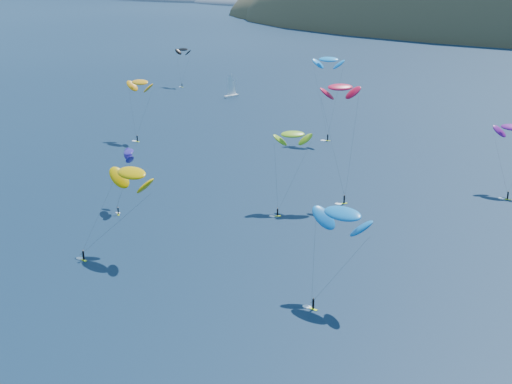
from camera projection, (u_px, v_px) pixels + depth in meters
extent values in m
ellipsoid|color=#3D3526|center=(401.00, 26.00, 638.79)|extent=(340.00, 240.00, 120.00)
ellipsoid|color=slate|center=(278.00, 4.00, 840.45)|extent=(240.00, 180.00, 44.00)
cube|color=silver|center=(231.00, 96.00, 286.08)|extent=(3.30, 6.71, 0.78)
cylinder|color=silver|center=(232.00, 85.00, 284.98)|extent=(0.12, 0.12, 9.08)
cube|color=#D9FF1C|center=(137.00, 142.00, 218.24)|extent=(1.61, 0.56, 0.09)
cylinder|color=black|center=(137.00, 138.00, 217.92)|extent=(0.37, 0.37, 1.69)
sphere|color=#8C6047|center=(137.00, 135.00, 217.61)|extent=(0.28, 0.28, 0.28)
ellipsoid|color=#FFA110|center=(140.00, 82.00, 218.41)|extent=(10.01, 5.18, 5.43)
cube|color=#D9FF1C|center=(84.00, 260.00, 134.09)|extent=(1.62, 0.75, 0.09)
cylinder|color=black|center=(83.00, 255.00, 133.78)|extent=(0.37, 0.37, 1.67)
sphere|color=#8C6047|center=(83.00, 251.00, 133.47)|extent=(0.28, 0.28, 0.28)
ellipsoid|color=#CEA200|center=(132.00, 173.00, 134.87)|extent=(12.13, 7.40, 6.31)
cube|color=#D9FF1C|center=(277.00, 216.00, 156.61)|extent=(1.40, 1.21, 0.08)
cylinder|color=black|center=(278.00, 212.00, 156.32)|extent=(0.34, 0.34, 1.54)
sphere|color=#8C6047|center=(278.00, 208.00, 156.04)|extent=(0.26, 0.26, 0.26)
ellipsoid|color=#82BB1E|center=(293.00, 134.00, 160.16)|extent=(8.99, 8.17, 4.66)
cube|color=#D9FF1C|center=(328.00, 141.00, 219.23)|extent=(1.71, 0.86, 0.09)
cylinder|color=black|center=(328.00, 137.00, 218.90)|extent=(0.39, 0.39, 1.76)
sphere|color=#8C6047|center=(328.00, 134.00, 218.57)|extent=(0.30, 0.30, 0.30)
ellipsoid|color=#0F8AE7|center=(329.00, 59.00, 216.15)|extent=(10.05, 6.41, 5.18)
cube|color=#D9FF1C|center=(313.00, 309.00, 115.69)|extent=(1.59, 0.72, 0.08)
cylinder|color=black|center=(313.00, 304.00, 115.39)|extent=(0.36, 0.36, 1.64)
sphere|color=#8C6047|center=(313.00, 299.00, 115.08)|extent=(0.28, 0.28, 0.28)
ellipsoid|color=#0C6BBD|center=(343.00, 214.00, 116.62)|extent=(11.59, 6.98, 6.05)
cube|color=#D9FF1C|center=(507.00, 199.00, 167.12)|extent=(1.58, 0.49, 0.09)
cylinder|color=black|center=(508.00, 195.00, 166.81)|extent=(0.37, 0.37, 1.68)
sphere|color=#8C6047|center=(508.00, 192.00, 166.50)|extent=(0.28, 0.28, 0.28)
cube|color=#D9FF1C|center=(344.00, 203.00, 164.42)|extent=(1.49, 1.44, 0.09)
cylinder|color=black|center=(344.00, 199.00, 164.10)|extent=(0.38, 0.38, 1.72)
sphere|color=#8C6047|center=(344.00, 195.00, 163.78)|extent=(0.29, 0.29, 0.29)
ellipsoid|color=red|center=(340.00, 87.00, 161.82)|extent=(9.48, 9.25, 5.05)
cube|color=#D9FF1C|center=(118.00, 215.00, 157.49)|extent=(1.21, 1.21, 0.07)
cylinder|color=black|center=(118.00, 211.00, 157.23)|extent=(0.31, 0.31, 1.42)
sphere|color=#8C6047|center=(118.00, 208.00, 156.96)|extent=(0.24, 0.24, 0.24)
ellipsoid|color=navy|center=(129.00, 152.00, 160.42)|extent=(7.42, 7.40, 3.99)
cube|color=#D9FF1C|center=(182.00, 87.00, 306.63)|extent=(1.33, 0.43, 0.07)
cylinder|color=black|center=(182.00, 85.00, 306.37)|extent=(0.31, 0.31, 1.41)
sphere|color=#8C6047|center=(182.00, 83.00, 306.11)|extent=(0.24, 0.24, 0.24)
ellipsoid|color=black|center=(183.00, 49.00, 307.00)|extent=(7.88, 3.88, 4.33)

